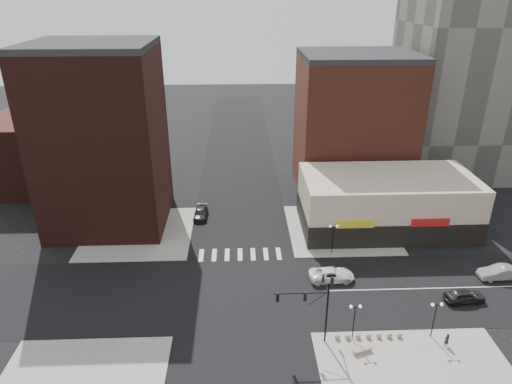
{
  "coord_description": "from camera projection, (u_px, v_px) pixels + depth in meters",
  "views": [
    {
      "loc": [
        -0.01,
        -42.97,
        32.51
      ],
      "look_at": [
        1.83,
        3.93,
        11.0
      ],
      "focal_mm": 32.0,
      "sensor_mm": 36.0,
      "label": 1
    }
  ],
  "objects": [
    {
      "name": "ground",
      "position": [
        241.0,
        293.0,
        52.58
      ],
      "size": [
        240.0,
        240.0,
        0.0
      ],
      "primitive_type": "plane",
      "color": "black",
      "rests_on": "ground"
    },
    {
      "name": "white_suv",
      "position": [
        332.0,
        275.0,
        54.63
      ],
      "size": [
        5.47,
        2.7,
        1.49
      ],
      "primitive_type": "imported",
      "rotation": [
        0.0,
        0.0,
        1.61
      ],
      "color": "white",
      "rests_on": "ground"
    },
    {
      "name": "stone_bench",
      "position": [
        362.0,
        350.0,
        43.93
      ],
      "size": [
        2.09,
        1.2,
        0.47
      ],
      "rotation": [
        0.0,
        0.0,
        0.32
      ],
      "color": "tan",
      "rests_on": "sidewalk_se"
    },
    {
      "name": "road_ew",
      "position": [
        241.0,
        293.0,
        52.58
      ],
      "size": [
        200.0,
        14.0,
        0.02
      ],
      "primitive_type": "cube",
      "color": "black",
      "rests_on": "ground"
    },
    {
      "name": "bollard_row",
      "position": [
        369.0,
        336.0,
        45.6
      ],
      "size": [
        6.83,
        0.53,
        0.53
      ],
      "color": "gray",
      "rests_on": "sidewalk_se"
    },
    {
      "name": "building_nw_low",
      "position": [
        57.0,
        150.0,
        79.82
      ],
      "size": [
        20.0,
        18.0,
        12.0
      ],
      "primitive_type": "cube",
      "color": "#381511",
      "rests_on": "ground"
    },
    {
      "name": "sidewalk_nw",
      "position": [
        139.0,
        233.0,
        65.21
      ],
      "size": [
        15.0,
        15.0,
        0.12
      ],
      "primitive_type": "cube",
      "color": "gray",
      "rests_on": "ground"
    },
    {
      "name": "sidewalk_ne",
      "position": [
        340.0,
        229.0,
        66.24
      ],
      "size": [
        15.0,
        15.0,
        0.12
      ],
      "primitive_type": "cube",
      "color": "gray",
      "rests_on": "ground"
    },
    {
      "name": "silver_sedan",
      "position": [
        499.0,
        273.0,
        54.87
      ],
      "size": [
        4.99,
        1.84,
        1.63
      ],
      "primitive_type": "imported",
      "rotation": [
        0.0,
        0.0,
        -1.55
      ],
      "color": "#9B9AA0",
      "rests_on": "ground"
    },
    {
      "name": "street_lamp_se_a",
      "position": [
        355.0,
        313.0,
        44.34
      ],
      "size": [
        1.22,
        0.32,
        4.16
      ],
      "color": "black",
      "rests_on": "sidewalk_se"
    },
    {
      "name": "dark_sedan_north",
      "position": [
        201.0,
        213.0,
        69.34
      ],
      "size": [
        2.15,
        4.83,
        1.38
      ],
      "primitive_type": "imported",
      "rotation": [
        0.0,
        0.0,
        -0.05
      ],
      "color": "black",
      "rests_on": "ground"
    },
    {
      "name": "building_ne_row",
      "position": [
        386.0,
        206.0,
        65.58
      ],
      "size": [
        24.2,
        12.2,
        8.0
      ],
      "color": "beige",
      "rests_on": "ground"
    },
    {
      "name": "traffic_signal",
      "position": [
        317.0,
        299.0,
        43.66
      ],
      "size": [
        5.59,
        3.09,
        7.77
      ],
      "color": "black",
      "rests_on": "ground"
    },
    {
      "name": "pedestrian",
      "position": [
        447.0,
        340.0,
        44.45
      ],
      "size": [
        0.61,
        0.46,
        1.51
      ],
      "primitive_type": "imported",
      "rotation": [
        0.0,
        0.0,
        3.33
      ],
      "color": "black",
      "rests_on": "sidewalk_se"
    },
    {
      "name": "building_ne_midrise",
      "position": [
        353.0,
        126.0,
        75.47
      ],
      "size": [
        18.0,
        15.0,
        22.0
      ],
      "primitive_type": "cube",
      "color": "brown",
      "rests_on": "ground"
    },
    {
      "name": "building_nw",
      "position": [
        103.0,
        141.0,
        63.5
      ],
      "size": [
        16.0,
        15.0,
        25.0
      ],
      "primitive_type": "cube",
      "color": "#381511",
      "rests_on": "ground"
    },
    {
      "name": "dark_sedan_east",
      "position": [
        465.0,
        296.0,
        50.9
      ],
      "size": [
        4.63,
        2.17,
        1.53
      ],
      "primitive_type": "imported",
      "rotation": [
        0.0,
        0.0,
        1.65
      ],
      "color": "black",
      "rests_on": "ground"
    },
    {
      "name": "road_ns",
      "position": [
        241.0,
        293.0,
        52.58
      ],
      "size": [
        14.0,
        200.0,
        0.02
      ],
      "primitive_type": "cube",
      "color": "black",
      "rests_on": "ground"
    },
    {
      "name": "street_lamp_ne",
      "position": [
        333.0,
        232.0,
        58.9
      ],
      "size": [
        1.22,
        0.32,
        4.16
      ],
      "color": "black",
      "rests_on": "sidewalk_ne"
    },
    {
      "name": "street_lamp_se_b",
      "position": [
        436.0,
        311.0,
        44.62
      ],
      "size": [
        1.22,
        0.32,
        4.16
      ],
      "color": "black",
      "rests_on": "sidewalk_se"
    }
  ]
}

